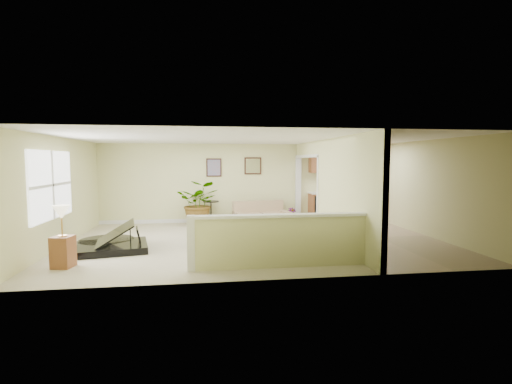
{
  "coord_description": "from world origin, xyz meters",
  "views": [
    {
      "loc": [
        -1.24,
        -8.89,
        1.96
      ],
      "look_at": [
        0.04,
        0.4,
        1.17
      ],
      "focal_mm": 26.0,
      "sensor_mm": 36.0,
      "label": 1
    }
  ],
  "objects": [
    {
      "name": "floor",
      "position": [
        0.0,
        0.0,
        0.0
      ],
      "size": [
        9.0,
        9.0,
        0.0
      ],
      "primitive_type": "plane",
      "color": "beige",
      "rests_on": "ground"
    },
    {
      "name": "pony_half_wall",
      "position": [
        0.08,
        -2.3,
        0.52
      ],
      "size": [
        3.42,
        0.22,
        1.0
      ],
      "color": "beige",
      "rests_on": "floor"
    },
    {
      "name": "right_wall",
      "position": [
        4.5,
        0.0,
        1.25
      ],
      "size": [
        0.04,
        6.0,
        2.5
      ],
      "primitive_type": "cube",
      "color": "beige",
      "rests_on": "floor"
    },
    {
      "name": "piano",
      "position": [
        -3.3,
        -0.42,
        0.57
      ],
      "size": [
        1.89,
        1.92,
        1.37
      ],
      "rotation": [
        0.0,
        0.0,
        0.2
      ],
      "color": "black",
      "rests_on": "floor"
    },
    {
      "name": "wall_art_left",
      "position": [
        -0.95,
        2.97,
        1.75
      ],
      "size": [
        0.48,
        0.04,
        0.58
      ],
      "color": "#331A12",
      "rests_on": "back_wall"
    },
    {
      "name": "loveseat",
      "position": [
        0.49,
        2.28,
        0.36
      ],
      "size": [
        1.84,
        1.27,
        0.94
      ],
      "rotation": [
        0.0,
        0.0,
        0.21
      ],
      "color": "tan",
      "rests_on": "floor"
    },
    {
      "name": "small_plant",
      "position": [
        1.45,
        2.37,
        0.21
      ],
      "size": [
        0.31,
        0.31,
        0.49
      ],
      "color": "black",
      "rests_on": "floor"
    },
    {
      "name": "front_wall",
      "position": [
        0.0,
        -3.0,
        1.25
      ],
      "size": [
        9.0,
        0.04,
        2.5
      ],
      "primitive_type": "cube",
      "color": "beige",
      "rests_on": "floor"
    },
    {
      "name": "accent_table",
      "position": [
        -1.06,
        2.65,
        0.46
      ],
      "size": [
        0.49,
        0.49,
        0.72
      ],
      "color": "black",
      "rests_on": "floor"
    },
    {
      "name": "kitchen_cabinets",
      "position": [
        3.19,
        2.73,
        0.87
      ],
      "size": [
        2.36,
        0.65,
        2.33
      ],
      "color": "brown",
      "rests_on": "floor"
    },
    {
      "name": "palm_plant",
      "position": [
        -1.42,
        2.46,
        0.67
      ],
      "size": [
        1.43,
        1.3,
        1.37
      ],
      "color": "black",
      "rests_on": "floor"
    },
    {
      "name": "left_window",
      "position": [
        -4.49,
        -0.5,
        1.45
      ],
      "size": [
        0.05,
        2.15,
        1.45
      ],
      "primitive_type": "cube",
      "color": "white",
      "rests_on": "left_wall"
    },
    {
      "name": "interior_partition",
      "position": [
        1.8,
        0.25,
        1.22
      ],
      "size": [
        0.18,
        5.99,
        2.5
      ],
      "color": "beige",
      "rests_on": "floor"
    },
    {
      "name": "ceiling",
      "position": [
        0.0,
        0.0,
        2.5
      ],
      "size": [
        9.0,
        6.0,
        0.04
      ],
      "primitive_type": "cube",
      "color": "silver",
      "rests_on": "back_wall"
    },
    {
      "name": "back_wall",
      "position": [
        0.0,
        3.0,
        1.25
      ],
      "size": [
        9.0,
        0.04,
        2.5
      ],
      "primitive_type": "cube",
      "color": "beige",
      "rests_on": "floor"
    },
    {
      "name": "piano_bench",
      "position": [
        -1.2,
        -0.12,
        0.28
      ],
      "size": [
        0.54,
        0.9,
        0.56
      ],
      "primitive_type": "cube",
      "rotation": [
        0.0,
        0.0,
        -0.14
      ],
      "color": "black",
      "rests_on": "floor"
    },
    {
      "name": "wall_mirror",
      "position": [
        0.3,
        2.97,
        1.8
      ],
      "size": [
        0.55,
        0.04,
        0.55
      ],
      "color": "#331A12",
      "rests_on": "back_wall"
    },
    {
      "name": "kitchen_vinyl",
      "position": [
        3.15,
        0.0,
        0.0
      ],
      "size": [
        2.7,
        6.0,
        0.01
      ],
      "primitive_type": "cube",
      "color": "gray",
      "rests_on": "floor"
    },
    {
      "name": "left_wall",
      "position": [
        -4.5,
        0.0,
        1.25
      ],
      "size": [
        0.04,
        6.0,
        2.5
      ],
      "primitive_type": "cube",
      "color": "beige",
      "rests_on": "floor"
    },
    {
      "name": "lamp_stand",
      "position": [
        -3.85,
        -1.76,
        0.49
      ],
      "size": [
        0.4,
        0.4,
        1.15
      ],
      "color": "brown",
      "rests_on": "floor"
    }
  ]
}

